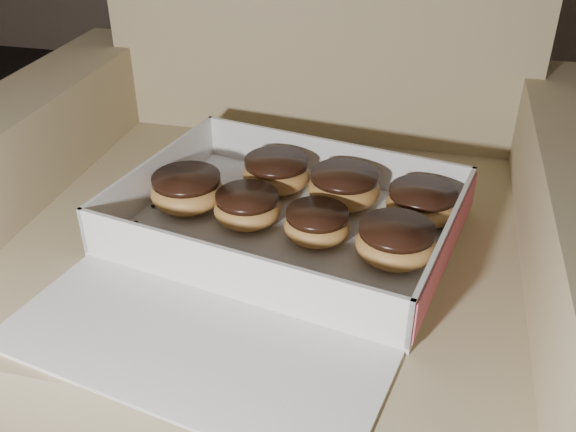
{
  "coord_description": "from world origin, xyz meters",
  "views": [
    {
      "loc": [
        0.1,
        -0.38,
        0.92
      ],
      "look_at": [
        -0.08,
        0.35,
        0.46
      ],
      "focal_mm": 40.0,
      "sensor_mm": 36.0,
      "label": 1
    }
  ],
  "objects": [
    {
      "name": "donut_f",
      "position": [
        -0.12,
        0.45,
        0.47
      ],
      "size": [
        0.1,
        0.1,
        0.05
      ],
      "color": "gold",
      "rests_on": "bakery_box"
    },
    {
      "name": "crumb_d",
      "position": [
        -0.28,
        0.36,
        0.44
      ],
      "size": [
        0.01,
        0.01,
        0.0
      ],
      "primitive_type": "ellipsoid",
      "color": "black",
      "rests_on": "bakery_box"
    },
    {
      "name": "donut_g",
      "position": [
        0.1,
        0.41,
        0.47
      ],
      "size": [
        0.1,
        0.1,
        0.05
      ],
      "color": "gold",
      "rests_on": "bakery_box"
    },
    {
      "name": "crumb_a",
      "position": [
        -0.29,
        0.31,
        0.44
      ],
      "size": [
        0.01,
        0.01,
        0.0
      ],
      "primitive_type": "ellipsoid",
      "color": "black",
      "rests_on": "bakery_box"
    },
    {
      "name": "crumb_c",
      "position": [
        0.01,
        0.22,
        0.44
      ],
      "size": [
        0.01,
        0.01,
        0.0
      ],
      "primitive_type": "ellipsoid",
      "color": "black",
      "rests_on": "bakery_box"
    },
    {
      "name": "donut_d",
      "position": [
        -0.01,
        0.43,
        0.47
      ],
      "size": [
        0.11,
        0.11,
        0.05
      ],
      "color": "gold",
      "rests_on": "bakery_box"
    },
    {
      "name": "bakery_box",
      "position": [
        -0.08,
        0.3,
        0.45
      ],
      "size": [
        0.53,
        0.59,
        0.07
      ],
      "rotation": [
        0.0,
        0.0,
        -0.2
      ],
      "color": "silver",
      "rests_on": "armchair"
    },
    {
      "name": "donut_a",
      "position": [
        0.07,
        0.31,
        0.47
      ],
      "size": [
        0.1,
        0.1,
        0.05
      ],
      "color": "gold",
      "rests_on": "bakery_box"
    },
    {
      "name": "donut_b",
      "position": [
        -0.23,
        0.37,
        0.47
      ],
      "size": [
        0.11,
        0.11,
        0.05
      ],
      "color": "gold",
      "rests_on": "bakery_box"
    },
    {
      "name": "crumb_b",
      "position": [
        -0.04,
        0.23,
        0.44
      ],
      "size": [
        0.01,
        0.01,
        0.0
      ],
      "primitive_type": "ellipsoid",
      "color": "black",
      "rests_on": "bakery_box"
    },
    {
      "name": "donut_e",
      "position": [
        -0.03,
        0.33,
        0.46
      ],
      "size": [
        0.09,
        0.09,
        0.04
      ],
      "color": "gold",
      "rests_on": "bakery_box"
    },
    {
      "name": "crumb_e",
      "position": [
        0.02,
        0.22,
        0.44
      ],
      "size": [
        0.01,
        0.01,
        0.0
      ],
      "primitive_type": "ellipsoid",
      "color": "black",
      "rests_on": "bakery_box"
    },
    {
      "name": "donut_c",
      "position": [
        -0.14,
        0.35,
        0.46
      ],
      "size": [
        0.09,
        0.09,
        0.05
      ],
      "color": "gold",
      "rests_on": "bakery_box"
    },
    {
      "name": "armchair",
      "position": [
        -0.1,
        0.44,
        0.3
      ],
      "size": [
        0.92,
        0.78,
        0.96
      ],
      "color": "tan",
      "rests_on": "floor"
    }
  ]
}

